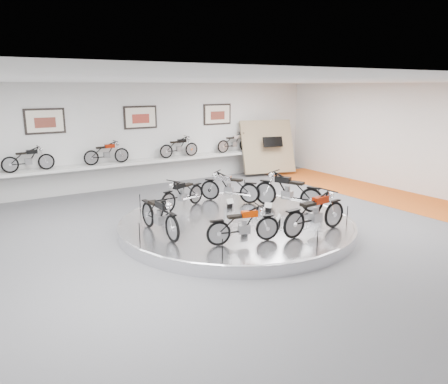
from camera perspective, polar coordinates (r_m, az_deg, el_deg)
floor at (r=11.87m, az=2.44°, el=-5.40°), size 16.00×16.00×0.00m
ceiling at (r=11.23m, az=2.66°, el=14.29°), size 16.00×16.00×0.00m
wall_back at (r=17.52m, az=-10.80°, el=7.28°), size 16.00×0.00×16.00m
wall_right at (r=17.23m, az=25.05°, el=6.14°), size 0.00×14.00×14.00m
orange_carpet_strip at (r=16.58m, az=22.11°, el=-0.86°), size 2.40×12.60×0.01m
dado_band at (r=17.72m, az=-10.57°, el=2.61°), size 15.68×0.04×1.10m
display_platform at (r=12.06m, az=1.63°, el=-4.33°), size 6.40×6.40×0.30m
platform_rim at (r=12.02m, az=1.64°, el=-3.79°), size 6.40×6.40×0.10m
shelf at (r=17.39m, az=-10.28°, el=3.92°), size 11.00×0.55×0.10m
poster_left at (r=16.46m, az=-22.35°, el=8.56°), size 1.35×0.06×0.88m
poster_center at (r=17.43m, az=-10.85°, el=9.56°), size 1.35×0.06×0.88m
poster_right at (r=19.00m, az=-0.87°, el=10.12°), size 1.35×0.06×0.88m
display_panel at (r=19.64m, az=5.73°, el=5.91°), size 2.56×1.52×2.30m
shelf_bike_a at (r=16.23m, az=-24.19°, el=3.74°), size 1.22×0.43×0.73m
shelf_bike_b at (r=16.82m, az=-15.08°, el=4.78°), size 1.22×0.43×0.73m
shelf_bike_c at (r=17.93m, az=-5.89°, el=5.71°), size 1.22×0.43×0.73m
shelf_bike_d at (r=19.28m, az=1.33°, el=6.33°), size 1.22×0.43×0.73m
bike_a at (r=13.77m, az=0.71°, el=0.70°), size 1.48×1.66×0.97m
bike_b at (r=13.09m, az=-5.45°, el=-0.17°), size 1.66×1.08×0.92m
bike_c at (r=10.84m, az=-8.45°, el=-2.94°), size 0.65×1.74×1.01m
bike_d at (r=10.15m, az=2.56°, el=-4.29°), size 1.61×0.91×0.90m
bike_e at (r=11.05m, az=11.81°, el=-2.64°), size 1.83×0.73×1.06m
bike_f at (r=13.09m, az=8.36°, el=0.18°), size 1.37×2.01×1.12m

